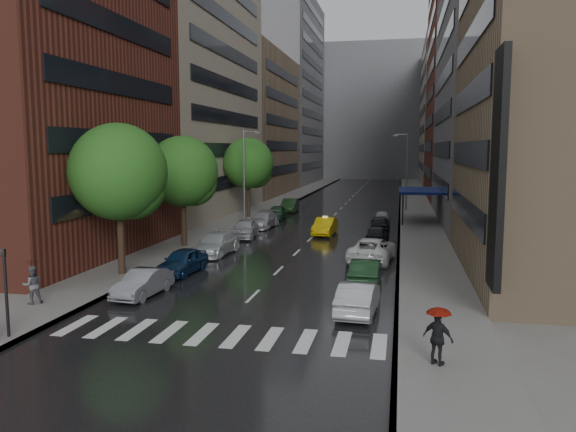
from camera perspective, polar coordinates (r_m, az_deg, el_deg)
The scene contains 20 objects.
ground at distance 24.83m, azimuth -6.00°, elevation -10.45°, with size 220.00×220.00×0.00m, color gray.
road at distance 73.32m, azimuth 5.74°, elevation 1.11°, with size 14.00×140.00×0.01m, color black.
sidewalk_left at distance 74.73m, azimuth -1.14°, elevation 1.30°, with size 4.00×140.00×0.15m, color gray.
sidewalk_right at distance 72.98m, azimuth 12.79°, elevation 1.00°, with size 4.00×140.00×0.15m, color gray.
crosswalk at distance 22.95m, azimuth -7.03°, elevation -11.90°, with size 13.15×2.80×0.01m.
buildings_left at distance 84.78m, azimuth -3.91°, elevation 12.73°, with size 8.00×108.00×38.00m.
buildings_right at distance 80.04m, azimuth 17.36°, elevation 12.09°, with size 8.05×109.10×36.00m.
building_far at distance 141.03m, azimuth 8.61°, elevation 10.35°, with size 40.00×14.00×32.00m, color slate.
tree_near at distance 33.37m, azimuth -16.84°, elevation 4.29°, with size 5.53×5.53×8.82m.
tree_mid at distance 42.04m, azimuth -10.65°, elevation 4.47°, with size 5.21×5.21×8.30m.
tree_far at distance 59.12m, azimuth -4.08°, elevation 5.37°, with size 5.33×5.33×8.49m.
taxi at distance 48.06m, azimuth 3.78°, elevation -1.06°, with size 1.56×4.46×1.47m, color #DBB50B.
parked_cars_left at distance 46.86m, azimuth -4.27°, elevation -1.25°, with size 2.48×42.31×1.56m.
parked_cars_right at distance 39.61m, azimuth 8.70°, elevation -2.84°, with size 3.18×35.21×1.57m.
ped_black_umbrella at distance 28.88m, azimuth -24.57°, elevation -5.75°, with size 1.10×1.09×2.09m.
ped_red_umbrella at distance 19.76m, azimuth 15.02°, elevation -11.21°, with size 1.16×0.94×2.01m.
traffic_light at distance 24.18m, azimuth -26.76°, elevation -6.18°, with size 0.18×0.15×3.45m.
street_lamp_left at distance 54.71m, azimuth -4.40°, elevation 4.28°, with size 1.74×0.22×9.00m.
street_lamp_right at distance 67.64m, azimuth 11.91°, elevation 4.65°, with size 1.74×0.22×9.00m.
awning at distance 57.78m, azimuth 13.19°, elevation 2.51°, with size 4.00×8.00×3.12m.
Camera 1 is at (7.16, -22.59, 7.40)m, focal length 35.00 mm.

